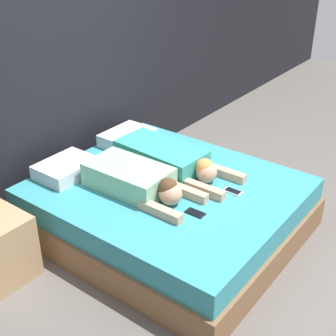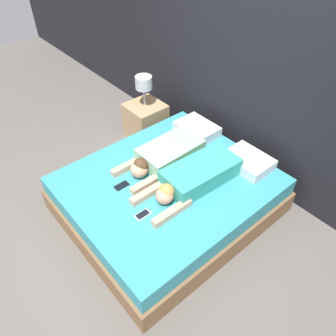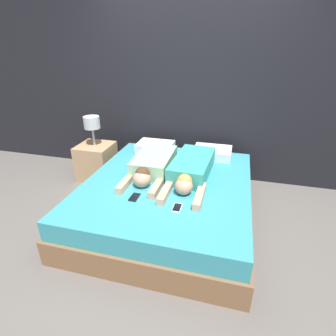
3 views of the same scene
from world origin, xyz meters
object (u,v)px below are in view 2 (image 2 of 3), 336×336
at_px(nightstand, 146,119).
at_px(person_right, 195,177).
at_px(bed, 168,195).
at_px(pillow_head_right, 248,161).
at_px(cell_phone_left, 122,186).
at_px(pillow_head_left, 197,129).
at_px(cell_phone_right, 143,215).
at_px(person_left, 164,156).

bearing_deg(nightstand, person_right, -18.78).
xyz_separation_m(bed, pillow_head_right, (0.39, 0.78, 0.29)).
distance_m(bed, person_right, 0.42).
bearing_deg(person_right, cell_phone_left, -127.51).
xyz_separation_m(pillow_head_left, cell_phone_right, (0.60, -1.27, -0.05)).
relative_size(cell_phone_right, nightstand, 0.16).
height_order(person_right, nightstand, nightstand).
relative_size(pillow_head_right, person_right, 0.42).
xyz_separation_m(bed, pillow_head_left, (-0.39, 0.78, 0.29)).
distance_m(pillow_head_left, cell_phone_left, 1.21).
bearing_deg(bed, nightstand, 152.20).
bearing_deg(bed, person_right, 35.47).
xyz_separation_m(bed, cell_phone_left, (-0.22, -0.42, 0.24)).
bearing_deg(nightstand, person_left, -26.87).
bearing_deg(nightstand, pillow_head_left, 8.59).
xyz_separation_m(person_left, cell_phone_left, (0.00, -0.56, -0.09)).
distance_m(pillow_head_left, nightstand, 0.89).
xyz_separation_m(person_left, person_right, (0.45, 0.02, -0.00)).
height_order(person_left, person_right, person_left).
bearing_deg(pillow_head_left, pillow_head_right, 0.00).
bearing_deg(cell_phone_right, person_left, 125.08).
relative_size(bed, person_left, 2.09).
bearing_deg(pillow_head_right, pillow_head_left, 180.00).
bearing_deg(pillow_head_right, cell_phone_right, -97.81).
bearing_deg(pillow_head_right, person_right, -105.08).
height_order(pillow_head_right, person_left, person_left).
relative_size(pillow_head_right, cell_phone_right, 3.28).
height_order(pillow_head_right, cell_phone_right, pillow_head_right).
bearing_deg(cell_phone_right, person_right, 89.49).
height_order(bed, nightstand, nightstand).
bearing_deg(person_right, pillow_head_left, 134.26).
distance_m(pillow_head_left, person_left, 0.66).
xyz_separation_m(pillow_head_right, nightstand, (-1.63, -0.13, -0.22)).
relative_size(pillow_head_left, pillow_head_right, 1.00).
bearing_deg(bed, pillow_head_left, 116.43).
bearing_deg(pillow_head_left, cell_phone_left, -82.08).
bearing_deg(pillow_head_left, cell_phone_right, -64.57).
distance_m(bed, pillow_head_right, 0.92).
xyz_separation_m(cell_phone_left, nightstand, (-1.02, 1.07, -0.17)).
bearing_deg(person_right, bed, -144.53).
xyz_separation_m(pillow_head_left, person_left, (0.16, -0.64, 0.03)).
bearing_deg(person_right, person_left, -177.74).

